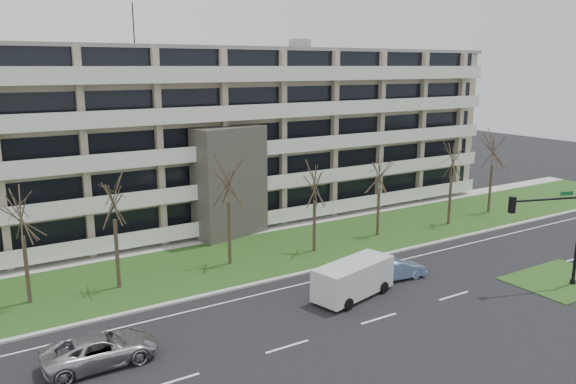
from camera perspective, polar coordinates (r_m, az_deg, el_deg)
ground at (r=32.35m, az=9.22°, el=-12.58°), size 160.00×160.00×0.00m
grass_verge at (r=42.21m, az=-2.49°, el=-6.24°), size 90.00×10.00×0.06m
curb at (r=38.18m, az=1.25°, el=-8.28°), size 90.00×0.35×0.12m
sidewalk at (r=46.84m, az=-5.82°, el=-4.35°), size 90.00×2.00×0.08m
grass_median at (r=41.31m, az=26.10°, el=-8.02°), size 7.00×5.00×0.06m
lane_edge_line at (r=37.04m, az=2.53°, el=-9.05°), size 90.00×0.12×0.01m
apartment_building at (r=51.38m, az=-9.40°, el=5.70°), size 60.50×15.10×18.75m
silver_pickup at (r=28.70m, az=-18.51°, el=-14.93°), size 5.29×2.46×1.47m
blue_sedan at (r=37.90m, az=10.94°, el=-7.71°), size 4.13×1.90×1.31m
white_van at (r=34.58m, az=6.73°, el=-8.47°), size 5.89×3.30×2.16m
traffic_signal at (r=38.60m, az=25.53°, el=-3.16°), size 5.11×1.93×6.19m
tree_1 at (r=35.41m, az=-25.56°, el=-1.57°), size 3.70×3.70×7.41m
tree_2 at (r=35.74m, az=-17.38°, el=-0.01°), size 4.00×4.00×8.00m
tree_3 at (r=38.57m, az=-6.12°, el=1.50°), size 4.04×4.04×8.08m
tree_4 at (r=41.30m, az=2.74°, el=1.12°), size 3.50×3.50×7.01m
tree_5 at (r=45.91m, az=9.30°, el=2.20°), size 3.53×3.53×7.07m
tree_6 at (r=50.56m, az=16.38°, el=3.41°), size 3.87×3.87×7.73m
tree_7 at (r=55.87m, az=20.16°, el=4.44°), size 4.15×4.15×8.29m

